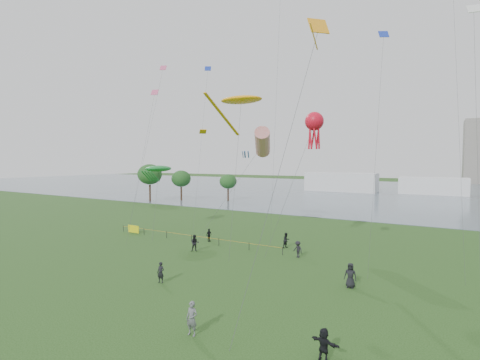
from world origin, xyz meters
The scene contains 20 objects.
ground_plane centered at (0.00, 0.00, 0.00)m, with size 400.00×400.00×0.00m, color #1A3B12.
lake centered at (0.00, 100.00, 0.02)m, with size 400.00×120.00×0.08m, color slate.
pavilion_left centered at (-12.00, 95.00, 3.00)m, with size 22.00×8.00×6.00m, color white.
pavilion_right centered at (14.00, 98.00, 2.50)m, with size 18.00×7.00×5.00m, color white.
trees centered at (-40.08, 46.63, 5.89)m, with size 20.73×15.61×9.05m.
fence centered at (-15.75, 14.74, 0.55)m, with size 24.07×0.07×1.05m.
kite_flyer centered at (4.66, -3.25, 0.96)m, with size 0.70×0.46×1.92m, color slate.
spectator_a centered at (-6.43, 11.29, 0.91)m, with size 0.88×0.69×1.82m, color black.
spectator_b centered at (4.06, 14.68, 0.85)m, with size 1.10×0.63×1.70m, color black.
spectator_c centered at (-7.87, 15.90, 0.79)m, with size 0.93×0.39×1.58m, color black.
spectator_d centered at (10.61, 8.80, 0.96)m, with size 0.94×0.61×1.92m, color black.
spectator_e centered at (11.79, -1.93, 0.81)m, with size 1.50×0.48×1.62m, color black.
spectator_f centered at (-2.79, 2.16, 0.84)m, with size 0.61×0.40×1.67m, color black.
spectator_g centered at (1.52, 17.71, 0.87)m, with size 0.84×0.66×1.73m, color black.
kite_stingray centered at (-5.37, 19.33, 17.34)m, with size 6.86×11.09×17.84m.
kite_windsock centered at (-3.76, 22.13, 12.23)m, with size 7.53×9.23×14.21m.
kite_creature centered at (-17.92, 17.89, 8.71)m, with size 5.13×7.55×9.18m.
kite_octopus centered at (4.83, 17.06, 13.83)m, with size 4.65×5.14×14.91m.
kite_delta centered at (8.81, 4.95, 18.00)m, with size 2.30×9.85×19.70m.
small_kites centered at (-0.27, 18.78, 23.70)m, with size 37.65×9.90×13.63m.
Camera 1 is at (16.62, -18.27, 9.78)m, focal length 26.00 mm.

